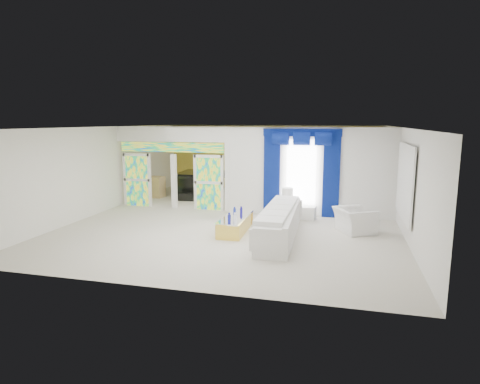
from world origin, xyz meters
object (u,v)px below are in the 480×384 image
(white_sofa, at_px, (280,224))
(grand_piano, at_px, (197,183))
(coffee_table, at_px, (235,224))
(console_table, at_px, (296,212))
(armchair, at_px, (354,220))

(white_sofa, xyz_separation_m, grand_piano, (-4.60, 5.97, 0.11))
(coffee_table, height_order, grand_piano, grand_piano)
(coffee_table, xyz_separation_m, console_table, (1.54, 2.10, -0.00))
(grand_piano, bearing_deg, coffee_table, -63.51)
(white_sofa, distance_m, console_table, 2.41)
(white_sofa, height_order, coffee_table, white_sofa)
(armchair, distance_m, grand_piano, 8.24)
(coffee_table, xyz_separation_m, armchair, (3.37, 0.77, 0.14))
(white_sofa, height_order, console_table, white_sofa)
(coffee_table, xyz_separation_m, grand_piano, (-3.25, 5.67, 0.27))
(white_sofa, height_order, grand_piano, grand_piano)
(coffee_table, bearing_deg, white_sofa, -12.53)
(armchair, relative_size, grand_piano, 0.56)
(white_sofa, bearing_deg, armchair, 26.03)
(white_sofa, distance_m, coffee_table, 1.39)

